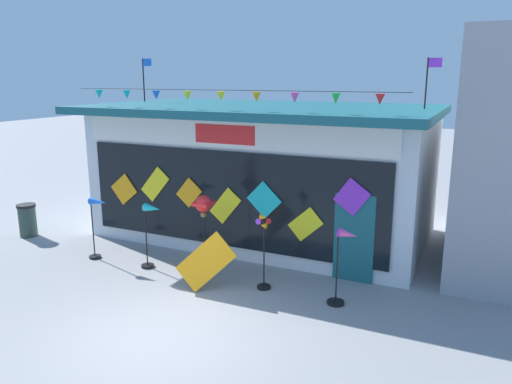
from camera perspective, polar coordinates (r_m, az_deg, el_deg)
ground_plane at (r=9.30m, az=-11.03°, el=-15.91°), size 80.00×80.00×0.00m
kite_shop_building at (r=14.11m, az=1.13°, el=2.57°), size 9.30×5.54×5.03m
wind_spinner_far_left at (r=12.81m, az=-17.92°, el=-2.63°), size 0.63×0.29×1.59m
wind_spinner_left at (r=11.87m, az=-12.08°, el=-3.55°), size 0.61×0.31×1.60m
wind_spinner_center_left at (r=11.06m, az=-6.08°, el=-2.07°), size 0.39×0.39×1.92m
wind_spinner_center_right at (r=10.54m, az=0.88°, el=-6.42°), size 0.30×0.30×1.68m
wind_spinner_right at (r=9.95m, az=10.00°, el=-7.70°), size 0.58×0.35×1.59m
trash_bin at (r=15.58m, az=-24.91°, el=-2.96°), size 0.52×0.52×0.94m
display_kite_on_ground at (r=10.58m, az=-5.83°, el=-8.05°), size 1.32×0.36×1.32m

